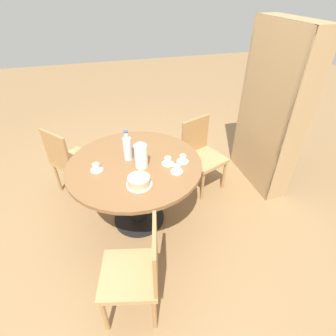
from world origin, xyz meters
The scene contains 13 objects.
ground_plane centered at (0.00, 0.00, 0.00)m, with size 14.00×14.00×0.00m, color #937047.
dining_table centered at (0.00, 0.00, 0.59)m, with size 1.29×1.29×0.76m.
chair_a centered at (-0.69, -0.66, 0.47)m, with size 0.59×0.59×0.88m.
chair_b centered at (0.94, -0.16, 0.47)m, with size 0.51×0.51×0.88m.
chair_c centered at (-0.40, 0.86, 0.47)m, with size 0.54×0.54×0.88m.
bookshelf centered at (-0.34, 1.64, 0.92)m, with size 0.92×0.28×1.88m.
coffee_pot centered at (0.06, 0.06, 0.88)m, with size 0.12×0.12×0.26m.
water_bottle centered at (-0.09, -0.04, 0.88)m, with size 0.08×0.08×0.31m.
cake_main centered at (0.33, -0.01, 0.80)m, with size 0.22×0.22×0.08m.
cup_a centered at (0.02, -0.35, 0.79)m, with size 0.11×0.11×0.07m.
cup_b centered at (0.10, 0.45, 0.79)m, with size 0.11×0.11×0.07m.
cup_c centered at (0.09, 0.30, 0.79)m, with size 0.11×0.11×0.07m.
cup_d centered at (0.24, 0.35, 0.79)m, with size 0.11×0.11×0.07m.
Camera 1 is at (2.05, -0.24, 2.18)m, focal length 28.00 mm.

